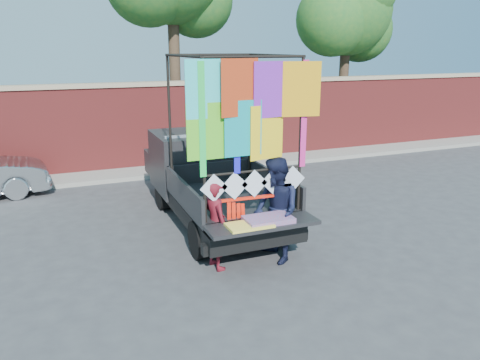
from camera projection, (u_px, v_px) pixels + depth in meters
name	position (u px, v px, depth m)	size (l,w,h in m)	color
ground	(242.00, 258.00, 8.30)	(90.00, 90.00, 0.00)	#38383A
brick_wall	(155.00, 125.00, 14.18)	(30.00, 0.45, 2.61)	maroon
curb	(162.00, 171.00, 13.90)	(30.00, 1.20, 0.12)	gray
tree_right	(349.00, 14.00, 16.94)	(4.20, 3.30, 6.62)	#38281C
pickup_truck	(204.00, 175.00, 10.30)	(2.20, 5.53, 3.48)	black
woman	(216.00, 225.00, 7.74)	(0.56, 0.37, 1.54)	maroon
man	(276.00, 210.00, 7.97)	(0.89, 0.69, 1.84)	#141833
streamer_bundle	(241.00, 211.00, 7.77)	(1.01, 0.11, 0.69)	#FF240D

